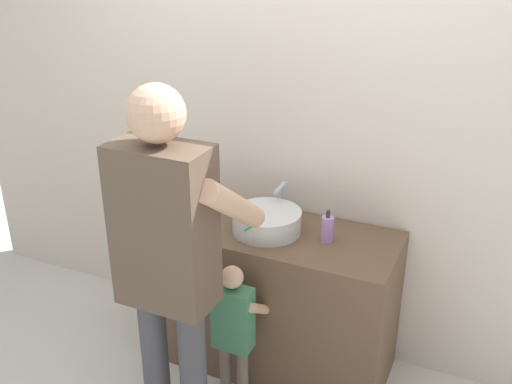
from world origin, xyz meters
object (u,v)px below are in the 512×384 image
(toothbrush_cup, at_px, (203,208))
(soap_bottle, at_px, (327,229))
(child_toddler, at_px, (234,326))
(adult_parent, at_px, (168,249))

(toothbrush_cup, xyz_separation_m, soap_bottle, (0.68, 0.02, 0.01))
(child_toddler, bearing_deg, soap_bottle, 52.81)
(toothbrush_cup, distance_m, child_toddler, 0.65)
(child_toddler, relative_size, adult_parent, 0.48)
(soap_bottle, bearing_deg, child_toddler, -127.19)
(toothbrush_cup, bearing_deg, child_toddler, -46.33)
(toothbrush_cup, height_order, adult_parent, adult_parent)
(soap_bottle, relative_size, adult_parent, 0.10)
(soap_bottle, height_order, adult_parent, adult_parent)
(soap_bottle, xyz_separation_m, adult_parent, (-0.45, -0.70, 0.14))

